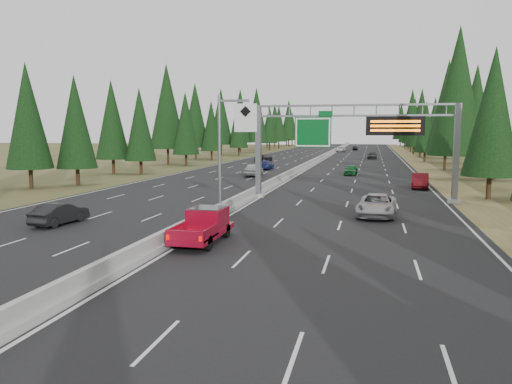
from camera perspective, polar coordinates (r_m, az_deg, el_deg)
road at (r=87.22m, az=6.63°, el=3.22°), size 32.00×260.00×0.08m
shoulder_right at (r=87.04m, az=18.37°, el=2.90°), size 3.60×260.00×0.06m
shoulder_left at (r=90.96m, az=-4.60°, el=3.39°), size 3.60×260.00×0.06m
median_barrier at (r=87.20m, az=6.64°, el=3.47°), size 0.70×260.00×0.85m
sign_gantry at (r=41.38m, az=11.96°, el=6.20°), size 16.75×0.98×7.80m
hov_sign_pole at (r=32.78m, az=-3.23°, el=5.21°), size 2.80×0.50×8.00m
tree_row_right at (r=86.56m, az=21.40°, el=8.53°), size 11.85×238.63×18.43m
tree_row_left at (r=89.18m, az=-8.04°, el=8.71°), size 11.17×238.35×16.97m
silver_minivan at (r=34.29m, az=13.63°, el=-1.47°), size 2.84×5.44×1.46m
red_pickup at (r=25.89m, az=-5.81°, el=-3.55°), size 1.87×5.22×1.70m
car_ahead_green at (r=65.34m, az=10.80°, el=2.49°), size 1.72×3.91×1.31m
car_ahead_dkred at (r=51.93m, az=18.24°, el=1.22°), size 1.95×4.64×1.49m
car_ahead_dkgrey at (r=103.62m, az=13.13°, el=4.07°), size 1.89×4.52×1.31m
car_ahead_white at (r=136.76m, az=9.71°, el=4.83°), size 2.27×4.87×1.35m
car_ahead_far at (r=148.28m, az=11.25°, el=4.95°), size 1.72×3.81×1.27m
car_onc_near at (r=32.65m, az=-21.53°, el=-2.31°), size 1.76×4.13×1.33m
car_onc_blue at (r=73.49m, az=1.10°, el=3.12°), size 2.04×4.69×1.34m
car_onc_white at (r=62.85m, az=-0.27°, el=2.58°), size 2.11×4.83×1.62m
car_onc_far at (r=92.67m, az=0.88°, el=3.94°), size 2.70×5.09×1.36m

